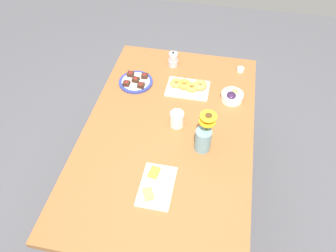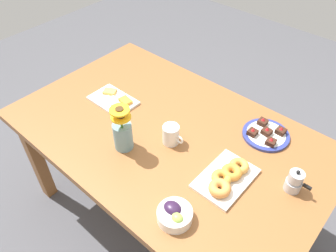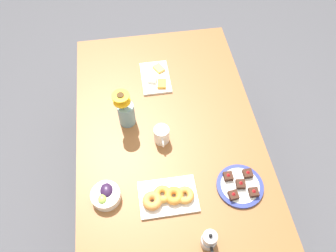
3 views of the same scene
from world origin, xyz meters
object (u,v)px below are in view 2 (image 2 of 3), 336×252
object	(u,v)px
dining_table	(168,143)
flower_vase	(123,133)
moka_pot	(294,182)
cheese_platter	(114,100)
croissant_platter	(227,177)
dessert_plate	(266,134)
coffee_mug	(171,134)
grape_bowl	(175,214)

from	to	relation	value
dining_table	flower_vase	xyz separation A→B (m)	(-0.09, -0.22, 0.17)
moka_pot	flower_vase	bearing A→B (deg)	-157.04
cheese_platter	croissant_platter	xyz separation A→B (m)	(0.78, -0.04, 0.01)
cheese_platter	dessert_plate	xyz separation A→B (m)	(0.77, 0.32, 0.00)
flower_vase	moka_pot	bearing A→B (deg)	22.96
coffee_mug	moka_pot	size ratio (longest dim) A/B	0.98
dining_table	moka_pot	bearing A→B (deg)	7.92
croissant_platter	dining_table	bearing A→B (deg)	171.28
coffee_mug	grape_bowl	world-z (taller)	coffee_mug
croissant_platter	flower_vase	size ratio (longest dim) A/B	1.10
coffee_mug	dessert_plate	distance (m)	0.47
dining_table	croissant_platter	size ratio (longest dim) A/B	5.71
coffee_mug	flower_vase	xyz separation A→B (m)	(-0.15, -0.17, 0.04)
grape_bowl	croissant_platter	world-z (taller)	grape_bowl
cheese_platter	dessert_plate	distance (m)	0.83
dining_table	coffee_mug	size ratio (longest dim) A/B	13.78
dessert_plate	moka_pot	world-z (taller)	moka_pot
dessert_plate	moka_pot	size ratio (longest dim) A/B	1.94
croissant_platter	flower_vase	distance (m)	0.51
flower_vase	grape_bowl	bearing A→B (deg)	-17.38
coffee_mug	croissant_platter	size ratio (longest dim) A/B	0.41
dessert_plate	flower_vase	world-z (taller)	flower_vase
croissant_platter	cheese_platter	bearing A→B (deg)	176.81
coffee_mug	croissant_platter	xyz separation A→B (m)	(0.33, -0.02, -0.03)
dessert_plate	moka_pot	xyz separation A→B (m)	(0.24, -0.21, 0.04)
grape_bowl	cheese_platter	xyz separation A→B (m)	(-0.73, 0.33, -0.02)
grape_bowl	moka_pot	bearing A→B (deg)	57.26
dessert_plate	dining_table	bearing A→B (deg)	-141.93
croissant_platter	dessert_plate	size ratio (longest dim) A/B	1.21
cheese_platter	coffee_mug	bearing A→B (deg)	-3.36
grape_bowl	dessert_plate	distance (m)	0.65
coffee_mug	flower_vase	bearing A→B (deg)	-130.41
dining_table	flower_vase	bearing A→B (deg)	-112.48
moka_pot	cheese_platter	bearing A→B (deg)	-174.16
cheese_platter	flower_vase	bearing A→B (deg)	-33.70
moka_pot	coffee_mug	bearing A→B (deg)	-167.11
coffee_mug	cheese_platter	distance (m)	0.45
croissant_platter	flower_vase	world-z (taller)	flower_vase
grape_bowl	cheese_platter	bearing A→B (deg)	155.42
dining_table	cheese_platter	size ratio (longest dim) A/B	6.15
coffee_mug	grape_bowl	xyz separation A→B (m)	(0.29, -0.31, -0.02)
grape_bowl	moka_pot	xyz separation A→B (m)	(0.28, 0.44, 0.02)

